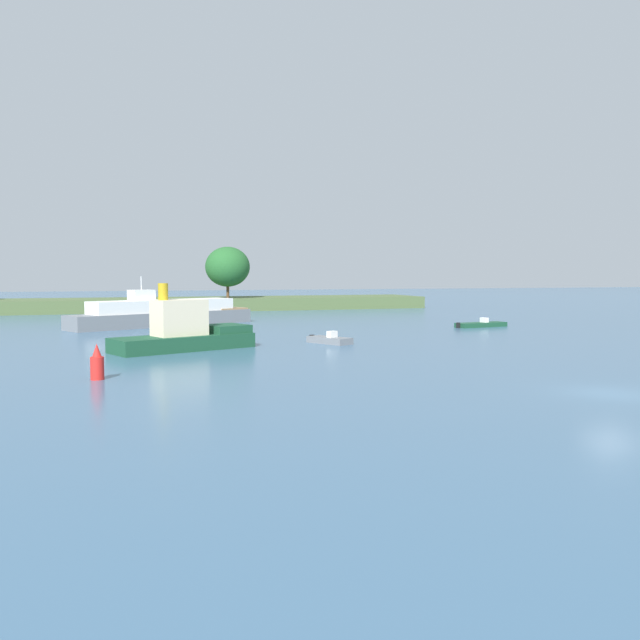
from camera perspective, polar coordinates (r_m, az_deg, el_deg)
The scene contains 7 objects.
ground_plane at distance 33.74m, azimuth 23.68°, elevation -5.81°, with size 400.00×400.00×0.00m, color #3D607F.
treeline_island at distance 102.68m, azimuth -16.69°, elevation 1.99°, with size 86.63×12.39×9.64m.
white_riverboat at distance 72.82m, azimuth -13.24°, elevation 0.54°, with size 20.12×12.33×5.28m.
tugboat at distance 49.46m, azimuth -11.43°, elevation -1.10°, with size 10.85×6.97×4.87m.
small_motorboat at distance 71.48m, azimuth 13.62°, elevation -0.38°, with size 6.15×2.61×0.96m.
fishing_skiff at distance 52.99m, azimuth 0.81°, elevation -1.71°, with size 3.06×4.04×1.01m.
channel_buoy_red at distance 36.77m, azimuth -18.56°, elevation -3.62°, with size 0.70×0.70×1.90m.
Camera 1 is at (-22.31, -24.69, 5.54)m, focal length 37.34 mm.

